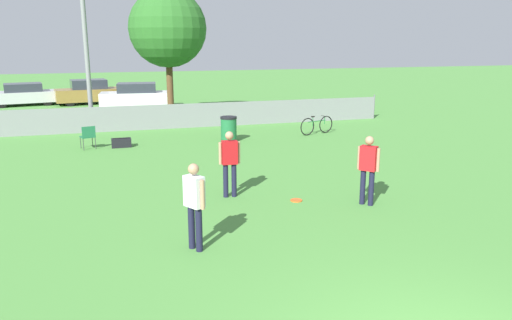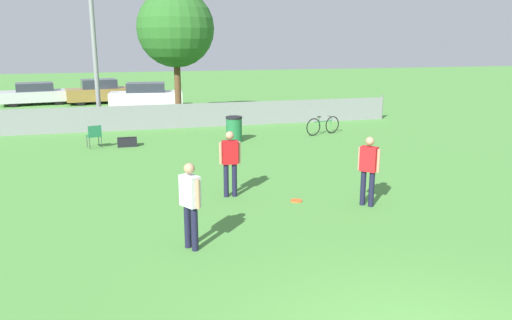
% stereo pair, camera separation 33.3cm
% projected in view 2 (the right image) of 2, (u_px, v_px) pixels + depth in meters
% --- Properties ---
extents(fence_backline, '(18.54, 0.07, 1.21)m').
position_uv_depth(fence_backline, '(200.00, 115.00, 22.73)').
color(fence_backline, gray).
rests_on(fence_backline, ground_plane).
extents(light_pole, '(0.90, 0.36, 8.31)m').
position_uv_depth(light_pole, '(92.00, 16.00, 21.38)').
color(light_pole, gray).
rests_on(light_pole, ground_plane).
extents(tree_near_pole, '(3.71, 3.71, 6.29)m').
position_uv_depth(tree_near_pole, '(176.00, 29.00, 23.93)').
color(tree_near_pole, brown).
rests_on(tree_near_pole, ground_plane).
extents(player_defender_red, '(0.42, 0.44, 1.70)m').
position_uv_depth(player_defender_red, '(368.00, 166.00, 11.84)').
color(player_defender_red, '#191933').
rests_on(player_defender_red, ground_plane).
extents(player_thrower_red, '(0.55, 0.25, 1.70)m').
position_uv_depth(player_thrower_red, '(230.00, 159.00, 12.54)').
color(player_thrower_red, '#191933').
rests_on(player_thrower_red, ground_plane).
extents(player_receiver_white, '(0.39, 0.48, 1.70)m').
position_uv_depth(player_receiver_white, '(190.00, 200.00, 9.35)').
color(player_receiver_white, '#191933').
rests_on(player_receiver_white, ground_plane).
extents(frisbee_disc, '(0.30, 0.30, 0.03)m').
position_uv_depth(frisbee_disc, '(296.00, 201.00, 12.39)').
color(frisbee_disc, '#E5591E').
rests_on(frisbee_disc, ground_plane).
extents(folding_chair_sideline, '(0.59, 0.59, 0.86)m').
position_uv_depth(folding_chair_sideline, '(94.00, 135.00, 18.34)').
color(folding_chair_sideline, '#333338').
rests_on(folding_chair_sideline, ground_plane).
extents(bicycle_sideline, '(1.70, 0.64, 0.79)m').
position_uv_depth(bicycle_sideline, '(323.00, 126.00, 21.02)').
color(bicycle_sideline, black).
rests_on(bicycle_sideline, ground_plane).
extents(trash_bin, '(0.65, 0.65, 1.00)m').
position_uv_depth(trash_bin, '(234.00, 129.00, 19.50)').
color(trash_bin, '#1E6638').
rests_on(trash_bin, ground_plane).
extents(gear_bag_sideline, '(0.71, 0.39, 0.35)m').
position_uv_depth(gear_bag_sideline, '(127.00, 142.00, 18.74)').
color(gear_bag_sideline, black).
rests_on(gear_bag_sideline, ground_plane).
extents(parked_car_silver, '(4.27, 2.37, 1.34)m').
position_uv_depth(parked_car_silver, '(35.00, 94.00, 30.68)').
color(parked_car_silver, black).
rests_on(parked_car_silver, ground_plane).
extents(parked_car_tan, '(4.21, 2.27, 1.50)m').
position_uv_depth(parked_car_tan, '(99.00, 92.00, 31.31)').
color(parked_car_tan, black).
rests_on(parked_car_tan, ground_plane).
extents(parked_car_white, '(4.35, 2.07, 1.44)m').
position_uv_depth(parked_car_white, '(146.00, 95.00, 29.50)').
color(parked_car_white, black).
rests_on(parked_car_white, ground_plane).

